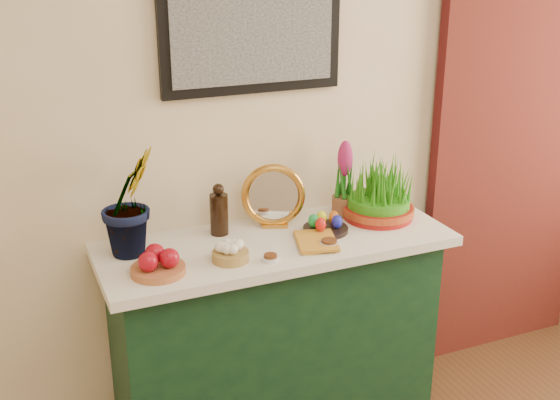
% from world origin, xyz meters
% --- Properties ---
extents(sideboard, '(1.30, 0.45, 0.85)m').
position_xyz_m(sideboard, '(-0.07, 2.00, 0.42)').
color(sideboard, '#15391B').
rests_on(sideboard, ground).
extents(tablecloth, '(1.40, 0.55, 0.04)m').
position_xyz_m(tablecloth, '(-0.07, 2.00, 0.87)').
color(tablecloth, white).
rests_on(tablecloth, sideboard).
extents(hyacinth_green, '(0.35, 0.33, 0.54)m').
position_xyz_m(hyacinth_green, '(-0.61, 2.09, 1.16)').
color(hyacinth_green, '#1B6916').
rests_on(hyacinth_green, tablecloth).
extents(apple_bowl, '(0.25, 0.25, 0.10)m').
position_xyz_m(apple_bowl, '(-0.57, 1.88, 0.93)').
color(apple_bowl, '#A55A32').
rests_on(apple_bowl, tablecloth).
extents(garlic_basket, '(0.17, 0.17, 0.08)m').
position_xyz_m(garlic_basket, '(-0.30, 1.88, 0.92)').
color(garlic_basket, '#AA8544').
rests_on(garlic_basket, tablecloth).
extents(vinegar_cruet, '(0.07, 0.07, 0.21)m').
position_xyz_m(vinegar_cruet, '(-0.25, 2.14, 0.98)').
color(vinegar_cruet, black).
rests_on(vinegar_cruet, tablecloth).
extents(mirror, '(0.27, 0.14, 0.26)m').
position_xyz_m(mirror, '(-0.02, 2.13, 1.02)').
color(mirror, '#C1842E').
rests_on(mirror, tablecloth).
extents(book, '(0.19, 0.23, 0.03)m').
position_xyz_m(book, '(-0.02, 1.91, 0.90)').
color(book, orange).
rests_on(book, tablecloth).
extents(spice_dish_left, '(0.06, 0.06, 0.03)m').
position_xyz_m(spice_dish_left, '(-0.16, 1.82, 0.90)').
color(spice_dish_left, silver).
rests_on(spice_dish_left, tablecloth).
extents(spice_dish_right, '(0.08, 0.08, 0.03)m').
position_xyz_m(spice_dish_right, '(0.09, 1.85, 0.90)').
color(spice_dish_right, silver).
rests_on(spice_dish_right, tablecloth).
extents(egg_plate, '(0.21, 0.21, 0.08)m').
position_xyz_m(egg_plate, '(0.15, 1.99, 0.92)').
color(egg_plate, black).
rests_on(egg_plate, tablecloth).
extents(hyacinth_pink, '(0.10, 0.10, 0.33)m').
position_xyz_m(hyacinth_pink, '(0.30, 2.13, 1.04)').
color(hyacinth_pink, brown).
rests_on(hyacinth_pink, tablecloth).
extents(wheatgrass_sabzeh, '(0.30, 0.30, 0.25)m').
position_xyz_m(wheatgrass_sabzeh, '(0.42, 2.04, 1.00)').
color(wheatgrass_sabzeh, maroon).
rests_on(wheatgrass_sabzeh, tablecloth).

